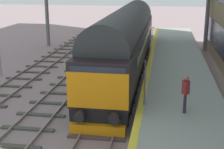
% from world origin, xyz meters
% --- Properties ---
extents(ground_plane, '(140.00, 140.00, 0.00)m').
position_xyz_m(ground_plane, '(0.00, 0.00, 0.00)').
color(ground_plane, gray).
rests_on(ground_plane, ground).
extents(track_main, '(2.50, 60.00, 0.15)m').
position_xyz_m(track_main, '(0.00, 0.00, 0.06)').
color(track_main, slate).
rests_on(track_main, ground).
extents(track_adjacent_west, '(2.50, 60.00, 0.15)m').
position_xyz_m(track_adjacent_west, '(-3.24, 0.00, 0.06)').
color(track_adjacent_west, gray).
rests_on(track_adjacent_west, ground).
extents(track_adjacent_far_west, '(2.50, 60.00, 0.15)m').
position_xyz_m(track_adjacent_far_west, '(-6.66, 0.00, 0.06)').
color(track_adjacent_far_west, slate).
rests_on(track_adjacent_far_west, ground).
extents(station_platform, '(4.00, 44.00, 1.01)m').
position_xyz_m(station_platform, '(3.60, 0.00, 0.50)').
color(station_platform, '#95A29A').
rests_on(station_platform, ground).
extents(diesel_locomotive, '(2.74, 20.42, 4.68)m').
position_xyz_m(diesel_locomotive, '(0.00, 5.14, 2.49)').
color(diesel_locomotive, black).
rests_on(diesel_locomotive, ground).
extents(platform_number_sign, '(0.10, 0.44, 2.06)m').
position_xyz_m(platform_number_sign, '(1.89, -3.52, 2.37)').
color(platform_number_sign, slate).
rests_on(platform_number_sign, station_platform).
extents(waiting_passenger, '(0.36, 0.51, 1.64)m').
position_xyz_m(waiting_passenger, '(3.66, -4.08, 1.99)').
color(waiting_passenger, '#37243D').
rests_on(waiting_passenger, station_platform).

